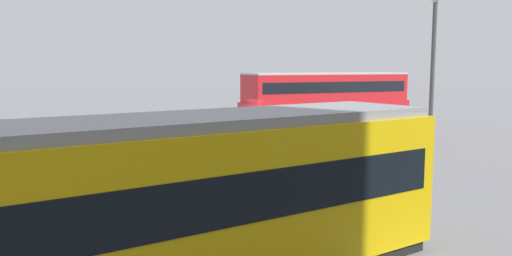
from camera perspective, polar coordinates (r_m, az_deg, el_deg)
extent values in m
plane|color=slate|center=(26.02, -1.73, -2.36)|extent=(160.00, 160.00, 0.00)
cube|color=red|center=(29.60, 7.88, 1.21)|extent=(10.08, 2.65, 1.87)
cube|color=red|center=(29.48, 7.93, 4.51)|extent=(9.77, 2.54, 1.54)
cube|color=black|center=(29.58, 7.89, 1.64)|extent=(9.57, 2.67, 0.64)
cube|color=black|center=(29.48, 7.94, 4.66)|extent=(9.27, 2.57, 0.60)
cube|color=#D85919|center=(29.68, 7.86, -0.10)|extent=(9.87, 2.68, 0.24)
cube|color=#B2B2B7|center=(29.46, 7.96, 6.10)|extent=(9.77, 2.54, 0.10)
cylinder|color=black|center=(28.17, 2.48, -0.62)|extent=(1.03, 2.48, 1.00)
cylinder|color=black|center=(31.24, 12.15, -0.03)|extent=(1.03, 2.48, 1.00)
cube|color=#E5B70C|center=(8.93, -21.93, -10.02)|extent=(16.02, 5.41, 2.86)
cube|color=black|center=(8.85, -22.01, -8.25)|extent=(15.40, 5.33, 0.90)
cube|color=gray|center=(8.62, -22.39, -0.25)|extent=(15.67, 5.15, 0.20)
cylinder|color=#4C3F2D|center=(19.86, -10.87, -4.12)|extent=(0.14, 0.14, 0.88)
cylinder|color=#4C3F2D|center=(19.65, -10.77, -4.23)|extent=(0.14, 0.14, 0.88)
cylinder|color=maroon|center=(19.62, -10.88, -1.94)|extent=(0.34, 0.34, 0.68)
sphere|color=#8C6647|center=(19.56, -10.91, -0.62)|extent=(0.24, 0.24, 0.24)
cylinder|color=#33384C|center=(19.28, 13.79, -4.60)|extent=(0.14, 0.14, 0.83)
cylinder|color=#33384C|center=(19.09, 14.13, -4.72)|extent=(0.14, 0.14, 0.83)
cylinder|color=navy|center=(19.06, 14.03, -2.49)|extent=(0.36, 0.36, 0.64)
sphere|color=tan|center=(18.99, 14.06, -1.20)|extent=(0.23, 0.23, 0.23)
cube|color=gray|center=(18.72, -8.89, -2.85)|extent=(8.94, 0.85, 0.06)
cube|color=gray|center=(18.81, -8.86, -4.35)|extent=(8.94, 0.85, 0.06)
cylinder|color=gray|center=(20.72, 2.91, -3.30)|extent=(0.07, 0.07, 1.05)
cylinder|color=gray|center=(18.82, -8.86, -4.42)|extent=(0.07, 0.07, 1.05)
cylinder|color=gray|center=(17.86, -22.59, -5.50)|extent=(0.07, 0.07, 1.05)
cylinder|color=slate|center=(17.38, -23.36, -3.39)|extent=(0.10, 0.10, 2.52)
cube|color=#1999D8|center=(17.21, -23.52, -0.46)|extent=(1.09, 0.14, 0.52)
cylinder|color=#4C4C51|center=(19.75, 19.19, 3.80)|extent=(0.16, 0.16, 6.51)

